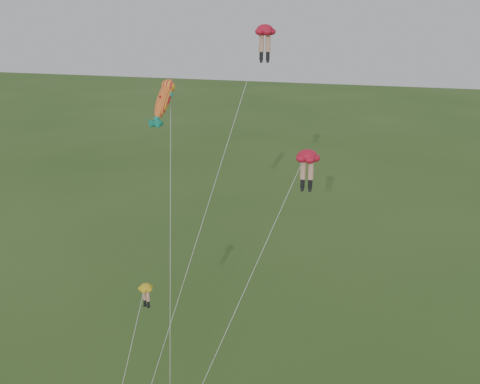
# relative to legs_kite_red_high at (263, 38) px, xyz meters

# --- Properties ---
(legs_kite_red_high) EXTENTS (5.80, 12.98, 22.79)m
(legs_kite_red_high) POSITION_rel_legs_kite_red_high_xyz_m (0.00, 0.00, 0.00)
(legs_kite_red_high) COLOR red
(legs_kite_red_high) RESTS_ON ground
(legs_kite_red_mid) EXTENTS (6.71, 9.66, 15.96)m
(legs_kite_red_mid) POSITION_rel_legs_kite_red_high_xyz_m (4.27, -7.05, -6.70)
(legs_kite_red_mid) COLOR red
(legs_kite_red_mid) RESTS_ON ground
(legs_kite_yellow) EXTENTS (1.83, 3.92, 8.10)m
(legs_kite_yellow) POSITION_rel_legs_kite_red_high_xyz_m (-4.58, -11.55, -14.50)
(legs_kite_yellow) COLOR gold
(legs_kite_yellow) RESTS_ON ground
(fish_kite) EXTENTS (2.76, 7.67, 19.99)m
(fish_kite) POSITION_rel_legs_kite_red_high_xyz_m (-4.49, -7.36, -3.37)
(fish_kite) COLOR gold
(fish_kite) RESTS_ON ground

